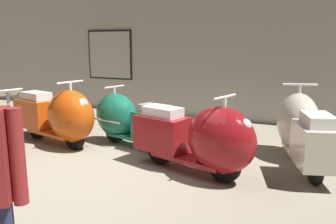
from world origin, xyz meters
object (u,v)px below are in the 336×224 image
object	(u,v)px
scooter_1	(127,119)
info_stanchion	(11,133)
scooter_3	(302,129)
scooter_2	(202,139)
scooter_0	(60,116)

from	to	relation	value
scooter_1	info_stanchion	xyz separation A→B (m)	(-1.03, -1.43, -0.00)
scooter_3	scooter_2	bearing A→B (deg)	115.04
scooter_0	info_stanchion	bearing A→B (deg)	-77.75
scooter_2	scooter_3	xyz separation A→B (m)	(1.13, 1.02, 0.02)
scooter_2	scooter_3	distance (m)	1.52
info_stanchion	scooter_2	bearing A→B (deg)	14.57
scooter_1	scooter_3	size ratio (longest dim) A/B	0.89
scooter_0	scooter_3	world-z (taller)	scooter_3
scooter_3	info_stanchion	bearing A→B (deg)	97.44
scooter_1	scooter_3	world-z (taller)	scooter_3
scooter_2	info_stanchion	distance (m)	2.67
scooter_3	scooter_0	bearing A→B (deg)	84.00
scooter_1	info_stanchion	size ratio (longest dim) A/B	1.55
scooter_1	scooter_2	size ratio (longest dim) A/B	0.91
scooter_2	info_stanchion	xyz separation A→B (m)	(-2.59, -0.67, -0.04)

